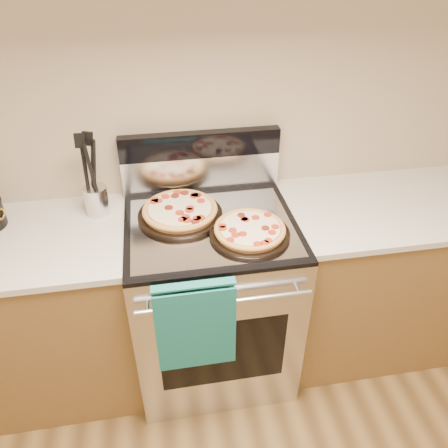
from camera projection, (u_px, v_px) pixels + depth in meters
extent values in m
plane|color=tan|center=(198.00, 102.00, 1.97)|extent=(4.00, 0.00, 4.00)
cube|color=#B7B7BC|center=(212.00, 300.00, 2.20)|extent=(0.76, 0.68, 0.90)
cube|color=black|center=(223.00, 353.00, 1.93)|extent=(0.56, 0.01, 0.40)
cube|color=black|center=(211.00, 225.00, 1.94)|extent=(0.76, 0.68, 0.02)
cube|color=silver|center=(201.00, 173.00, 2.13)|extent=(0.76, 0.06, 0.18)
cube|color=black|center=(200.00, 144.00, 2.05)|extent=(0.76, 0.06, 0.12)
cylinder|color=silver|center=(225.00, 303.00, 1.70)|extent=(0.70, 0.03, 0.03)
cube|color=gray|center=(212.00, 227.00, 1.91)|extent=(0.70, 0.55, 0.01)
cube|color=brown|center=(32.00, 319.00, 2.11)|extent=(1.00, 0.62, 0.88)
cube|color=beige|center=(5.00, 244.00, 1.85)|extent=(1.02, 0.64, 0.03)
cube|color=brown|center=(373.00, 277.00, 2.36)|extent=(1.00, 0.62, 0.88)
cube|color=beige|center=(391.00, 206.00, 2.10)|extent=(1.02, 0.64, 0.03)
cylinder|color=silver|center=(97.00, 200.00, 1.99)|extent=(0.13, 0.13, 0.13)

